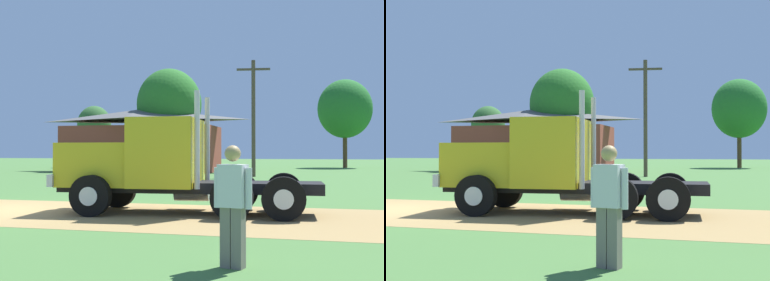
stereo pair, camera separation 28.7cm
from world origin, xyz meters
The scene contains 9 objects.
ground_plane centered at (0.00, 0.00, 0.00)m, with size 200.00×200.00×0.00m, color #457136.
dirt_track centered at (0.00, 0.00, 0.00)m, with size 120.00×5.68×0.01m, color #9F804C.
truck_foreground_white centered at (4.51, 0.61, 1.24)m, with size 7.25×3.05×3.22m.
visitor_standing_near centered at (7.74, -5.49, 0.95)m, with size 0.58×0.34×1.76m.
shed_building centered at (-6.15, 27.90, 2.50)m, with size 13.12×6.72×5.20m.
utility_pole_near centered at (4.11, 21.28, 4.10)m, with size 2.20×0.45×7.69m.
tree_left centered at (-15.05, 37.28, 4.47)m, with size 3.54×3.54×6.45m.
tree_mid centered at (-4.18, 29.05, 5.63)m, with size 5.48×5.48×8.66m.
tree_right centered at (10.38, 42.58, 6.02)m, with size 5.46×5.46×9.04m.
Camera 2 is at (9.40, -12.82, 1.68)m, focal length 48.80 mm.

